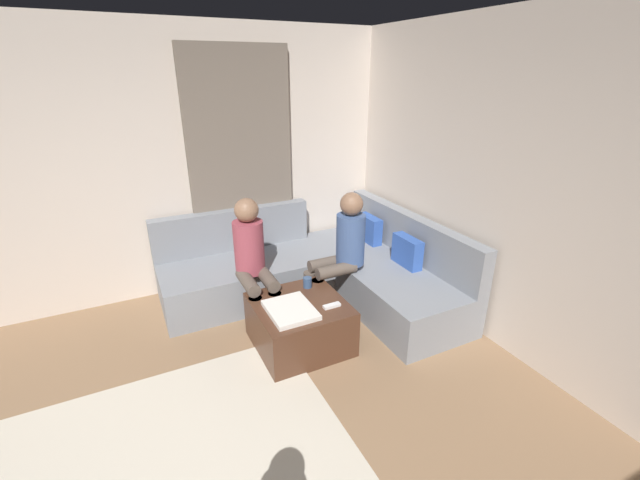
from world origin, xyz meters
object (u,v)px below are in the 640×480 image
object	(u,v)px
coffee_mug	(307,282)
person_on_couch_back	(342,248)
ottoman	(300,324)
sectional_couch	(322,271)
game_remote	(332,306)
person_on_couch_side	(253,258)

from	to	relation	value
coffee_mug	person_on_couch_back	xyz separation A→B (m)	(-0.17, 0.44, 0.19)
ottoman	sectional_couch	bearing A→B (deg)	140.82
person_on_couch_back	game_remote	bearing A→B (deg)	144.62
coffee_mug	game_remote	size ratio (longest dim) A/B	0.63
sectional_couch	ottoman	bearing A→B (deg)	-39.18
coffee_mug	person_on_couch_side	bearing A→B (deg)	-129.51
sectional_couch	ottoman	distance (m)	0.90
sectional_couch	person_on_couch_back	distance (m)	0.49
coffee_mug	game_remote	xyz separation A→B (m)	(0.40, 0.04, -0.04)
ottoman	person_on_couch_side	bearing A→B (deg)	-158.26
game_remote	person_on_couch_side	size ratio (longest dim) A/B	0.12
ottoman	game_remote	distance (m)	0.36
ottoman	coffee_mug	xyz separation A→B (m)	(-0.22, 0.18, 0.26)
coffee_mug	ottoman	bearing A→B (deg)	-39.29
ottoman	person_on_couch_back	bearing A→B (deg)	121.87
game_remote	person_on_couch_side	world-z (taller)	person_on_couch_side
sectional_couch	coffee_mug	xyz separation A→B (m)	(0.48, -0.39, 0.19)
coffee_mug	person_on_couch_back	size ratio (longest dim) A/B	0.08
sectional_couch	person_on_couch_side	size ratio (longest dim) A/B	2.12
person_on_couch_back	person_on_couch_side	size ratio (longest dim) A/B	1.00
sectional_couch	game_remote	bearing A→B (deg)	-21.64
game_remote	person_on_couch_side	xyz separation A→B (m)	(-0.73, -0.44, 0.23)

